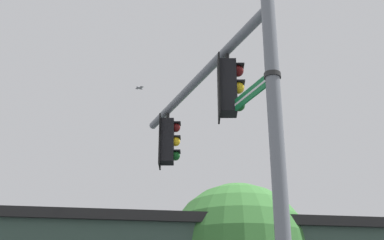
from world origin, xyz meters
The scene contains 6 objects.
signal_pole centered at (0.00, 0.00, 3.86)m, with size 0.23×0.23×7.71m, color slate.
mast_arm centered at (-2.56, -1.14, 6.94)m, with size 0.18×0.18×5.60m, color slate.
traffic_light_nearest_pole centered at (-1.35, -0.58, 6.15)m, with size 0.54×0.49×1.31m.
traffic_light_mid_inner centered at (-4.15, -1.83, 6.15)m, with size 0.54×0.49×1.31m.
street_name_sign centered at (-0.35, -0.16, 5.69)m, with size 1.25×0.65×0.22m.
bird_flying centered at (-7.37, -2.92, 9.13)m, with size 0.29×0.28×0.08m.
Camera 1 is at (7.44, -1.22, 1.80)m, focal length 49.93 mm.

